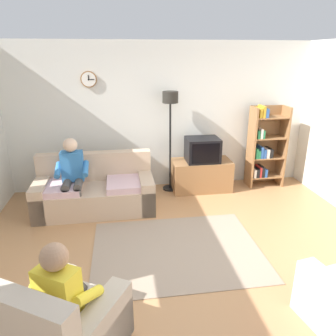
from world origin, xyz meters
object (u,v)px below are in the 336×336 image
bookshelf (264,147)px  floor_lamp (170,114)px  armchair_near_window (64,330)px  person_in_left_armchair (67,293)px  tv (202,150)px  tv_stand (201,175)px  person_on_couch (72,173)px  couch (95,192)px

bookshelf → floor_lamp: (-1.83, 0.03, 0.67)m
armchair_near_window → person_in_left_armchair: 0.33m
tv → bookshelf: 1.25m
tv → person_in_left_armchair: person_in_left_armchair is taller
tv → person_in_left_armchair: 3.82m
tv_stand → person_on_couch: 2.39m
couch → person_on_couch: 0.51m
tv_stand → floor_lamp: 1.30m
tv_stand → floor_lamp: floor_lamp is taller
couch → bookshelf: size_ratio=1.21×
tv_stand → bookshelf: (1.24, 0.07, 0.49)m
person_on_couch → person_in_left_armchair: size_ratio=1.11×
tv_stand → person_on_couch: (-2.26, -0.66, 0.41)m
couch → floor_lamp: 1.88m
person_on_couch → tv_stand: bearing=16.3°
person_in_left_armchair → floor_lamp: bearing=67.8°
tv_stand → floor_lamp: size_ratio=0.59×
couch → person_in_left_armchair: 2.76m
couch → tv: bearing=15.2°
floor_lamp → person_in_left_armchair: floor_lamp is taller
tv_stand → person_in_left_armchair: size_ratio=0.98×
bookshelf → person_in_left_armchair: size_ratio=1.41×
couch → tv_stand: size_ratio=1.74×
armchair_near_window → person_on_couch: size_ratio=0.94×
tv → person_on_couch: bearing=-164.2°
tv → person_on_couch: size_ratio=0.48×
couch → person_on_couch: (-0.32, -0.11, 0.39)m
person_on_couch → bookshelf: bearing=11.8°
tv → person_in_left_armchair: (-1.97, -3.27, -0.19)m
bookshelf → floor_lamp: bearing=179.1°
bookshelf → person_on_couch: size_ratio=1.27×
floor_lamp → bookshelf: bearing=-0.9°
tv → floor_lamp: floor_lamp is taller
tv_stand → person_in_left_armchair: bearing=-120.8°
tv → floor_lamp: 0.88m
tv_stand → tv: size_ratio=1.83×
floor_lamp → person_in_left_armchair: 3.76m
person_in_left_armchair → couch: bearing=89.4°
tv_stand → tv: bearing=-90.0°
couch → bookshelf: bearing=11.1°
tv_stand → armchair_near_window: bearing=-120.8°
couch → tv: (1.94, 0.53, 0.49)m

